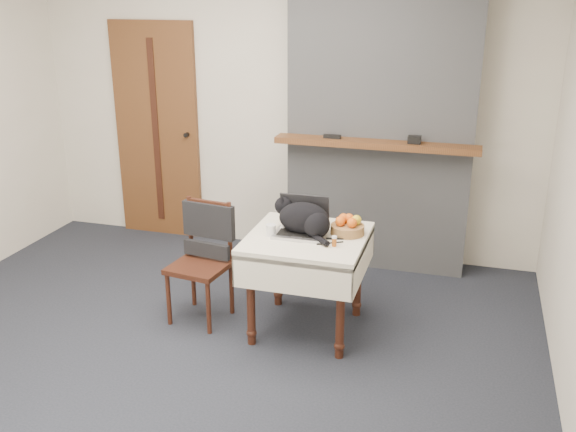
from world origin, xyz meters
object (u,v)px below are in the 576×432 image
(pill_bottle, at_px, (334,241))
(chair, at_px, (205,244))
(door, at_px, (157,132))
(side_table, at_px, (307,251))
(cat, at_px, (305,219))
(fruit_basket, at_px, (348,227))
(laptop, at_px, (302,224))
(cream_jar, at_px, (271,230))

(pill_bottle, distance_m, chair, 1.00)
(door, distance_m, pill_bottle, 2.60)
(side_table, xyz_separation_m, cat, (-0.02, 0.03, 0.22))
(fruit_basket, distance_m, chair, 1.03)
(cat, bearing_deg, chair, -157.38)
(chair, bearing_deg, side_table, 6.61)
(pill_bottle, height_order, fruit_basket, fruit_basket)
(door, height_order, fruit_basket, door)
(chair, bearing_deg, fruit_basket, 13.18)
(door, xyz_separation_m, side_table, (1.83, -1.44, -0.41))
(cat, xyz_separation_m, pill_bottle, (0.24, -0.16, -0.07))
(laptop, relative_size, cat, 0.74)
(laptop, relative_size, pill_bottle, 5.01)
(door, relative_size, fruit_basket, 8.83)
(side_table, xyz_separation_m, fruit_basket, (0.25, 0.11, 0.16))
(laptop, bearing_deg, fruit_basket, 12.25)
(side_table, xyz_separation_m, chair, (-0.75, 0.01, -0.04))
(laptop, distance_m, fruit_basket, 0.31)
(cream_jar, bearing_deg, laptop, 30.34)
(pill_bottle, bearing_deg, door, 142.44)
(laptop, height_order, fruit_basket, laptop)
(fruit_basket, bearing_deg, cream_jar, -159.79)
(chair, bearing_deg, cat, 8.55)
(cat, xyz_separation_m, cream_jar, (-0.21, -0.09, -0.07))
(fruit_basket, relative_size, chair, 0.26)
(fruit_basket, bearing_deg, cat, -162.63)
(cream_jar, bearing_deg, pill_bottle, -8.18)
(door, bearing_deg, cream_jar, -43.32)
(laptop, height_order, chair, laptop)
(pill_bottle, bearing_deg, cat, 146.57)
(side_table, bearing_deg, laptop, 141.18)
(door, bearing_deg, fruit_basket, -32.58)
(side_table, bearing_deg, chair, 178.96)
(laptop, bearing_deg, chair, -178.89)
(pill_bottle, xyz_separation_m, chair, (-0.97, 0.14, -0.19))
(cat, bearing_deg, cream_jar, -134.50)
(side_table, distance_m, fruit_basket, 0.32)
(chair, bearing_deg, laptop, 9.79)
(cream_jar, height_order, pill_bottle, cream_jar)
(side_table, xyz_separation_m, cream_jar, (-0.23, -0.07, 0.15))
(pill_bottle, relative_size, chair, 0.08)
(cream_jar, relative_size, fruit_basket, 0.34)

